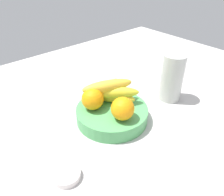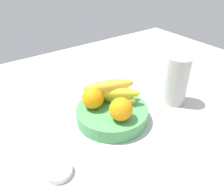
% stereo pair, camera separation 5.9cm
% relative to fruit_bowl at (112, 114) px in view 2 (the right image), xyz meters
% --- Properties ---
extents(ground_plane, '(1.80, 1.40, 0.03)m').
position_rel_fruit_bowl_xyz_m(ground_plane, '(-0.01, -0.02, -0.04)').
color(ground_plane, '#B7B3B1').
extents(fruit_bowl, '(0.24, 0.24, 0.05)m').
position_rel_fruit_bowl_xyz_m(fruit_bowl, '(0.00, 0.00, 0.00)').
color(fruit_bowl, '#4FA55D').
rests_on(fruit_bowl, ground_plane).
extents(orange_front_left, '(0.07, 0.07, 0.07)m').
position_rel_fruit_bowl_xyz_m(orange_front_left, '(-0.01, -0.06, 0.06)').
color(orange_front_left, orange).
rests_on(orange_front_left, fruit_bowl).
extents(orange_front_right, '(0.07, 0.07, 0.07)m').
position_rel_fruit_bowl_xyz_m(orange_front_right, '(0.05, 0.04, 0.06)').
color(orange_front_right, orange).
rests_on(orange_front_right, fruit_bowl).
extents(orange_center, '(0.07, 0.07, 0.07)m').
position_rel_fruit_bowl_xyz_m(orange_center, '(-0.05, 0.04, 0.06)').
color(orange_center, orange).
rests_on(orange_center, fruit_bowl).
extents(banana_bunch, '(0.18, 0.17, 0.08)m').
position_rel_fruit_bowl_xyz_m(banana_bunch, '(0.02, 0.03, 0.06)').
color(banana_bunch, gold).
rests_on(banana_bunch, fruit_bowl).
extents(thermos_tumbler, '(0.08, 0.08, 0.18)m').
position_rel_fruit_bowl_xyz_m(thermos_tumbler, '(0.25, -0.05, 0.07)').
color(thermos_tumbler, '#B8BBB4').
rests_on(thermos_tumbler, ground_plane).
extents(jar_lid, '(0.07, 0.07, 0.02)m').
position_rel_fruit_bowl_xyz_m(jar_lid, '(-0.24, -0.10, -0.01)').
color(jar_lid, white).
rests_on(jar_lid, ground_plane).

